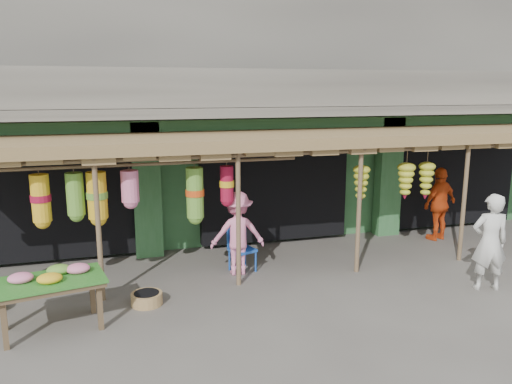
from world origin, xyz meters
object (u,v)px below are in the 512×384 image
object	(u,v)px
person_front	(490,242)
person_vendor	(440,204)
person_shopper	(238,233)
blue_chair	(240,245)
flower_table	(50,282)

from	to	relation	value
person_front	person_vendor	xyz separation A→B (m)	(1.10, 2.97, -0.01)
person_shopper	blue_chair	bearing A→B (deg)	-112.10
blue_chair	person_front	world-z (taller)	person_front
person_shopper	person_vendor	bearing A→B (deg)	-164.40
blue_chair	person_vendor	bearing A→B (deg)	-11.35
person_front	person_shopper	xyz separation A→B (m)	(-4.27, 2.11, -0.07)
flower_table	blue_chair	size ratio (longest dim) A/B	1.84
flower_table	person_shopper	distance (m)	3.69
blue_chair	person_shopper	distance (m)	0.37
person_front	person_vendor	bearing A→B (deg)	-94.56
flower_table	person_vendor	bearing A→B (deg)	4.03
flower_table	blue_chair	world-z (taller)	flower_table
person_shopper	flower_table	bearing A→B (deg)	30.84
person_shopper	person_front	bearing A→B (deg)	160.22
blue_chair	person_front	size ratio (longest dim) A/B	0.52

